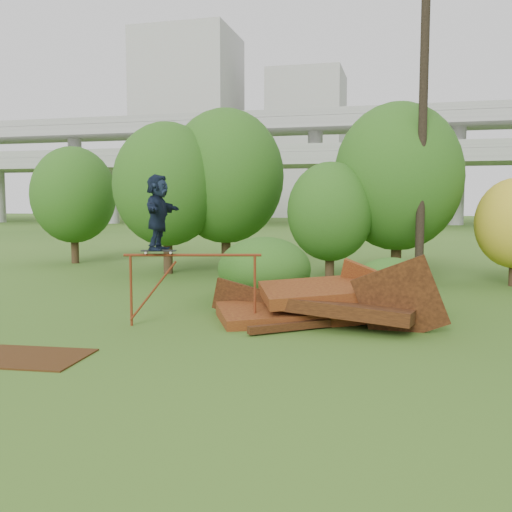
% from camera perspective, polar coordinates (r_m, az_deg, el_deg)
% --- Properties ---
extents(ground, '(240.00, 240.00, 0.00)m').
position_cam_1_polar(ground, '(11.08, 1.47, -9.31)').
color(ground, '#2D5116').
rests_on(ground, ground).
extents(scrap_pile, '(5.75, 3.47, 2.10)m').
position_cam_1_polar(scrap_pile, '(13.51, 6.55, -4.83)').
color(scrap_pile, '#46150C').
rests_on(scrap_pile, ground).
extents(grind_rail, '(3.04, 0.84, 1.65)m').
position_cam_1_polar(grind_rail, '(13.01, -6.34, -1.61)').
color(grind_rail, maroon).
rests_on(grind_rail, ground).
extents(skateboard, '(0.81, 0.40, 0.08)m').
position_cam_1_polar(skateboard, '(13.07, -9.71, 0.51)').
color(skateboard, black).
rests_on(skateboard, grind_rail).
extents(skater, '(0.61, 1.61, 1.71)m').
position_cam_1_polar(skater, '(13.02, -9.77, 4.33)').
color(skater, black).
rests_on(skater, skateboard).
extents(flat_plate, '(2.17, 1.63, 0.03)m').
position_cam_1_polar(flat_plate, '(11.25, -21.84, -9.39)').
color(flat_plate, '#3C210C').
rests_on(flat_plate, ground).
extents(tree_0, '(4.22, 4.22, 5.95)m').
position_cam_1_polar(tree_0, '(22.76, -8.89, 7.07)').
color(tree_0, black).
rests_on(tree_0, ground).
extents(tree_1, '(4.76, 4.76, 6.62)m').
position_cam_1_polar(tree_1, '(23.51, -3.05, 7.95)').
color(tree_1, black).
rests_on(tree_1, ground).
extents(tree_2, '(3.00, 3.00, 4.22)m').
position_cam_1_polar(tree_2, '(19.97, 7.44, 4.41)').
color(tree_2, black).
rests_on(tree_2, ground).
extents(tree_3, '(4.59, 4.59, 6.37)m').
position_cam_1_polar(tree_3, '(21.19, 14.00, 7.68)').
color(tree_3, black).
rests_on(tree_3, ground).
extents(tree_6, '(3.85, 3.85, 5.38)m').
position_cam_1_polar(tree_6, '(27.68, -17.79, 5.83)').
color(tree_6, black).
rests_on(tree_6, ground).
extents(shrub_left, '(2.67, 2.46, 1.85)m').
position_cam_1_polar(shrub_left, '(16.18, 0.84, -1.33)').
color(shrub_left, '#285115').
rests_on(shrub_left, ground).
extents(shrub_right, '(2.00, 1.84, 1.42)m').
position_cam_1_polar(shrub_right, '(14.93, 13.37, -2.86)').
color(shrub_right, '#285115').
rests_on(shrub_right, ground).
extents(utility_pole, '(1.40, 0.28, 11.04)m').
position_cam_1_polar(utility_pole, '(19.52, 16.35, 13.35)').
color(utility_pole, black).
rests_on(utility_pole, ground).
extents(freeway_overpass, '(160.00, 15.00, 13.70)m').
position_cam_1_polar(freeway_overpass, '(73.79, 12.65, 11.06)').
color(freeway_overpass, gray).
rests_on(freeway_overpass, ground).
extents(building_left, '(18.00, 16.00, 35.00)m').
position_cam_1_polar(building_left, '(113.87, -6.73, 12.72)').
color(building_left, '#9E9E99').
rests_on(building_left, ground).
extents(building_right, '(14.00, 14.00, 28.00)m').
position_cam_1_polar(building_right, '(114.49, 5.12, 10.94)').
color(building_right, '#9E9E99').
rests_on(building_right, ground).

